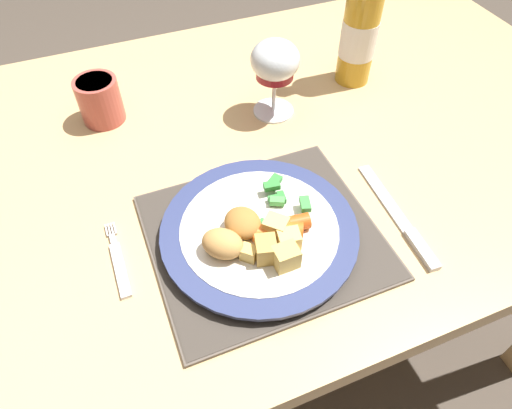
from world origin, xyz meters
name	(u,v)px	position (x,y,z in m)	size (l,w,h in m)	color
ground_plane	(237,338)	(0.00, 0.00, 0.00)	(6.00, 6.00, 0.00)	#4C4238
dining_table	(226,184)	(0.00, 0.00, 0.65)	(1.52, 0.84, 0.74)	tan
placemat	(264,236)	(-0.01, -0.20, 0.74)	(0.32, 0.28, 0.01)	brown
dinner_plate	(259,231)	(-0.02, -0.20, 0.76)	(0.28, 0.28, 0.02)	silver
breaded_croquettes	(233,233)	(-0.06, -0.21, 0.78)	(0.10, 0.09, 0.04)	tan
green_beans_pile	(279,204)	(0.02, -0.17, 0.77)	(0.09, 0.11, 0.02)	green
glazed_carrots	(285,229)	(0.01, -0.22, 0.78)	(0.09, 0.04, 0.02)	orange
fork	(119,264)	(-0.21, -0.17, 0.74)	(0.01, 0.13, 0.01)	silver
table_knife	(403,223)	(0.19, -0.25, 0.74)	(0.03, 0.21, 0.01)	silver
wine_glass	(275,64)	(0.12, 0.06, 0.84)	(0.08, 0.08, 0.14)	silver
bottle	(361,24)	(0.31, 0.10, 0.86)	(0.07, 0.07, 0.31)	gold
roast_potatoes	(276,245)	(-0.01, -0.24, 0.78)	(0.09, 0.08, 0.03)	#E5BC66
drinking_cup	(99,99)	(-0.17, 0.16, 0.78)	(0.08, 0.08, 0.08)	#B24C42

